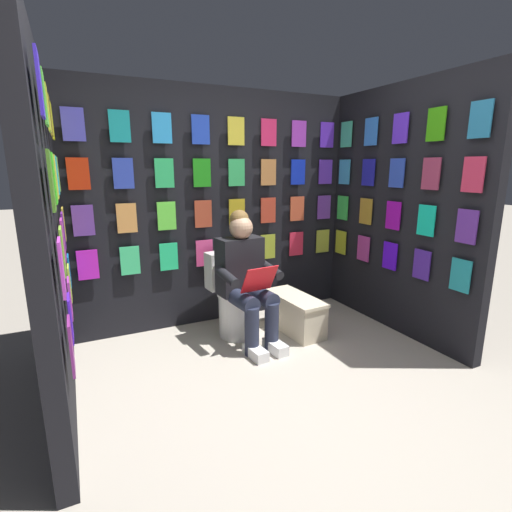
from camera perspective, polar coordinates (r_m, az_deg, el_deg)
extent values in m
plane|color=#B2A899|center=(2.67, 10.30, -22.87)|extent=(30.00, 30.00, 0.00)
cube|color=black|center=(3.87, -5.79, 7.02)|extent=(2.94, 0.10, 2.30)
cube|color=#D61FCB|center=(3.62, -23.82, -1.23)|extent=(0.17, 0.01, 0.26)
cube|color=#40E389|center=(3.65, -18.29, -0.66)|extent=(0.17, 0.01, 0.26)
cube|color=#24E084|center=(3.71, -12.89, -0.10)|extent=(0.17, 0.01, 0.26)
cube|color=#DF4384|center=(3.80, -7.70, 0.43)|extent=(0.17, 0.01, 0.26)
cube|color=#34B281|center=(3.92, -2.79, 0.93)|extent=(0.17, 0.01, 0.26)
cube|color=#A6B530|center=(4.07, 1.79, 1.40)|extent=(0.17, 0.01, 0.26)
cube|color=#E42A46|center=(4.24, 6.03, 1.82)|extent=(0.17, 0.01, 0.26)
cube|color=#A7B038|center=(4.43, 9.92, 2.20)|extent=(0.17, 0.01, 0.26)
cube|color=#60359C|center=(3.56, -24.40, 4.84)|extent=(0.17, 0.01, 0.26)
cube|color=#EA9C4C|center=(3.58, -18.74, 5.37)|extent=(0.17, 0.01, 0.26)
cube|color=#66ED42|center=(3.64, -13.20, 5.84)|extent=(0.17, 0.01, 0.26)
cube|color=#B6462C|center=(3.73, -7.89, 6.24)|extent=(0.17, 0.01, 0.26)
cube|color=gold|center=(3.86, -2.86, 6.57)|extent=(0.17, 0.01, 0.26)
cube|color=#C33E28|center=(4.01, 1.83, 6.84)|extent=(0.17, 0.01, 0.26)
cube|color=#D05534|center=(4.18, 6.16, 7.04)|extent=(0.17, 0.01, 0.26)
cube|color=#6C36A2|center=(4.38, 10.12, 7.18)|extent=(0.17, 0.01, 0.26)
cube|color=red|center=(3.53, -25.01, 11.07)|extent=(0.17, 0.01, 0.26)
cube|color=#2C42BA|center=(3.55, -19.21, 11.57)|extent=(0.17, 0.01, 0.26)
cube|color=#2BBE64|center=(3.61, -13.53, 11.95)|extent=(0.17, 0.01, 0.26)
cube|color=#1D8F18|center=(3.71, -8.08, 12.20)|extent=(0.17, 0.01, 0.26)
cube|color=green|center=(3.83, -2.93, 12.34)|extent=(0.17, 0.01, 0.26)
cube|color=#C47E42|center=(3.98, 1.87, 12.39)|extent=(0.17, 0.01, 0.26)
cube|color=#132BC0|center=(4.16, 6.29, 12.36)|extent=(0.17, 0.01, 0.26)
cube|color=#6131BC|center=(4.35, 10.33, 12.26)|extent=(0.17, 0.01, 0.26)
cube|color=#4542BF|center=(3.54, -25.65, 17.33)|extent=(0.17, 0.01, 0.26)
cube|color=teal|center=(3.57, -19.71, 17.79)|extent=(0.17, 0.01, 0.26)
cube|color=#2B9EED|center=(3.63, -13.88, 18.08)|extent=(0.17, 0.01, 0.26)
cube|color=blue|center=(3.72, -8.28, 18.18)|extent=(0.17, 0.01, 0.26)
cube|color=yellow|center=(3.84, -3.00, 18.13)|extent=(0.17, 0.01, 0.26)
cube|color=#E8285F|center=(3.99, 1.92, 17.96)|extent=(0.17, 0.01, 0.26)
cube|color=purple|center=(4.17, 6.44, 17.69)|extent=(0.17, 0.01, 0.26)
cube|color=#5A28C7|center=(4.37, 10.55, 17.35)|extent=(0.17, 0.01, 0.26)
cube|color=black|center=(3.86, 20.75, 6.22)|extent=(0.10, 1.85, 2.30)
cube|color=#A8B126|center=(4.41, 12.55, 2.02)|extent=(0.01, 0.17, 0.26)
cube|color=#AB378D|center=(4.13, 15.74, 1.09)|extent=(0.01, 0.17, 0.26)
cube|color=#4C0EEC|center=(3.87, 19.37, 0.02)|extent=(0.01, 0.17, 0.26)
cube|color=#45229B|center=(3.62, 23.52, -1.20)|extent=(0.01, 0.17, 0.26)
cube|color=teal|center=(3.40, 28.23, -2.58)|extent=(0.01, 0.17, 0.26)
cube|color=green|center=(4.35, 12.81, 7.03)|extent=(0.01, 0.17, 0.26)
cube|color=#A77F27|center=(4.07, 16.08, 6.43)|extent=(0.01, 0.17, 0.26)
cube|color=purple|center=(3.80, 19.82, 5.71)|extent=(0.01, 0.17, 0.26)
cube|color=#11D1AC|center=(3.55, 24.09, 4.87)|extent=(0.01, 0.17, 0.26)
cube|color=#5C2C98|center=(3.33, 28.96, 3.87)|extent=(0.01, 0.17, 0.26)
cube|color=#3793C3|center=(4.33, 13.07, 12.13)|extent=(0.01, 0.17, 0.26)
cube|color=#1C1D9C|center=(4.05, 16.44, 11.88)|extent=(0.01, 0.17, 0.26)
cube|color=blue|center=(3.78, 20.29, 11.55)|extent=(0.01, 0.17, 0.26)
cube|color=#963254|center=(3.53, 24.69, 11.10)|extent=(0.01, 0.17, 0.26)
cube|color=#CD2F52|center=(3.30, 29.72, 10.51)|extent=(0.01, 0.17, 0.26)
cube|color=#3CB58A|center=(4.34, 13.35, 17.25)|extent=(0.01, 0.17, 0.26)
cube|color=blue|center=(4.06, 16.81, 17.35)|extent=(0.01, 0.17, 0.26)
cube|color=#592CE4|center=(3.79, 20.78, 17.40)|extent=(0.01, 0.17, 0.26)
cube|color=#379A10|center=(3.54, 25.32, 17.36)|extent=(0.01, 0.17, 0.26)
cube|color=teal|center=(3.31, 30.52, 17.19)|extent=(0.01, 0.17, 0.26)
cube|color=black|center=(2.67, -28.75, 2.66)|extent=(0.10, 1.85, 2.30)
cube|color=#8E2B8A|center=(2.07, -25.88, -12.00)|extent=(0.01, 0.17, 0.26)
cube|color=#5320F1|center=(2.41, -25.97, -8.40)|extent=(0.01, 0.17, 0.26)
cube|color=#BB3DBF|center=(2.77, -26.03, -5.72)|extent=(0.01, 0.17, 0.26)
cube|color=#C0D843|center=(3.13, -26.08, -3.65)|extent=(0.01, 0.17, 0.26)
cube|color=blue|center=(3.49, -26.12, -2.00)|extent=(0.01, 0.17, 0.26)
cube|color=#D744DE|center=(1.94, -27.03, -1.55)|extent=(0.01, 0.17, 0.26)
cube|color=#88CA3C|center=(2.31, -26.94, 0.61)|extent=(0.01, 0.17, 0.26)
cube|color=#BA3CAC|center=(2.68, -26.87, 2.18)|extent=(0.01, 0.17, 0.26)
cube|color=#6C209B|center=(3.04, -26.82, 3.37)|extent=(0.01, 0.17, 0.26)
cube|color=gold|center=(3.41, -26.78, 4.30)|extent=(0.01, 0.17, 0.26)
cube|color=#4E8D28|center=(1.89, -28.27, 9.88)|extent=(0.01, 0.17, 0.26)
cube|color=#44F128|center=(2.27, -27.97, 10.22)|extent=(0.01, 0.17, 0.26)
cube|color=#E1F043|center=(2.64, -27.76, 10.46)|extent=(0.01, 0.17, 0.26)
cube|color=#1AC4F1|center=(3.01, -27.60, 10.64)|extent=(0.01, 0.17, 0.26)
cube|color=#7ACD42|center=(3.38, -27.47, 10.78)|extent=(0.01, 0.17, 0.26)
cube|color=#432CE7|center=(1.92, -29.62, 21.45)|extent=(0.01, 0.17, 0.26)
cube|color=#59D544|center=(2.29, -29.08, 19.91)|extent=(0.01, 0.17, 0.26)
cube|color=#D1E334|center=(2.66, -28.70, 18.80)|extent=(0.01, 0.17, 0.26)
cube|color=olive|center=(3.03, -28.42, 17.95)|extent=(0.01, 0.17, 0.26)
cube|color=yellow|center=(3.40, -28.20, 17.29)|extent=(0.01, 0.17, 0.26)
cylinder|color=white|center=(3.65, -2.56, -8.74)|extent=(0.38, 0.38, 0.40)
cylinder|color=white|center=(3.57, -2.59, -5.58)|extent=(0.41, 0.41, 0.02)
cube|color=white|center=(3.74, -4.54, -2.04)|extent=(0.40, 0.22, 0.36)
cylinder|color=white|center=(3.67, -3.90, -2.35)|extent=(0.39, 0.11, 0.39)
cube|color=black|center=(3.47, -2.44, -1.47)|extent=(0.42, 0.26, 0.52)
sphere|color=tan|center=(3.37, -2.25, 4.26)|extent=(0.21, 0.21, 0.21)
sphere|color=olive|center=(3.38, -2.51, 5.47)|extent=(0.17, 0.17, 0.17)
cylinder|color=#23283D|center=(3.42, 0.71, -5.95)|extent=(0.19, 0.41, 0.15)
cylinder|color=#23283D|center=(3.33, -2.23, -6.53)|extent=(0.19, 0.41, 0.15)
cylinder|color=#23283D|center=(3.36, 2.35, -10.46)|extent=(0.12, 0.12, 0.42)
cylinder|color=#23283D|center=(3.27, -0.62, -11.20)|extent=(0.12, 0.12, 0.42)
cube|color=white|center=(3.39, 2.90, -13.39)|extent=(0.13, 0.27, 0.09)
cube|color=white|center=(3.29, -0.07, -14.22)|extent=(0.13, 0.27, 0.09)
cylinder|color=black|center=(3.44, 2.23, -2.05)|extent=(0.11, 0.32, 0.13)
cylinder|color=black|center=(3.22, -4.31, -3.13)|extent=(0.11, 0.32, 0.13)
cube|color=red|center=(3.20, 0.53, -3.51)|extent=(0.31, 0.16, 0.23)
cube|color=beige|center=(3.76, 5.83, -8.74)|extent=(0.32, 0.68, 0.32)
cube|color=beige|center=(3.70, 5.90, -6.22)|extent=(0.34, 0.71, 0.03)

